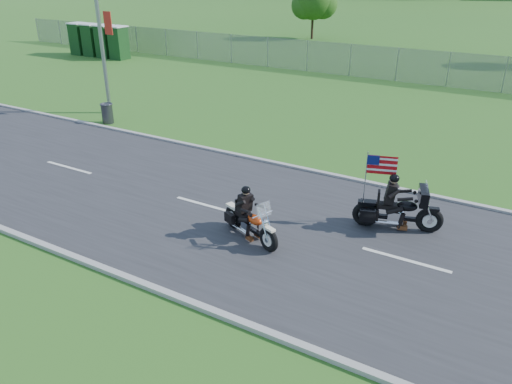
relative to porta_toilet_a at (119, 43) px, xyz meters
The scene contains 13 objects.
ground 27.83m from the porta_toilet_a, 37.69° to the right, with size 420.00×420.00×0.00m, color #26561A.
road 27.83m from the porta_toilet_a, 37.69° to the right, with size 120.00×8.00×0.04m, color #28282B.
curb_north 25.55m from the porta_toilet_a, 30.48° to the right, with size 120.00×0.18×0.12m, color #9E9B93.
curb_south 30.47m from the porta_toilet_a, 43.74° to the right, with size 120.00×0.18×0.12m, color #9E9B93.
fence 17.26m from the porta_toilet_a, 10.01° to the left, with size 60.00×0.03×2.00m, color gray.
porta_toilet_a is the anchor object (origin of this frame).
porta_toilet_b 1.40m from the porta_toilet_a, behind, with size 1.10×1.10×2.30m, color #113714.
porta_toilet_c 2.80m from the porta_toilet_a, behind, with size 1.10×1.10×2.30m, color #113714.
porta_toilet_d 4.20m from the porta_toilet_a, behind, with size 1.10×1.10×2.30m, color #113714.
tree_fence_mid 18.97m from the porta_toilet_a, 64.72° to the left, with size 3.96×3.69×5.30m.
motorcycle_lead 28.51m from the porta_toilet_a, 39.13° to the right, with size 2.11×1.08×1.49m.
motorcycle_follow 29.70m from the porta_toilet_a, 31.50° to the right, with size 2.37×1.14×2.03m.
trash_can 16.62m from the porta_toilet_a, 47.72° to the right, with size 0.51×0.51×0.88m, color #35353A.
Camera 1 is at (6.07, -10.87, 6.74)m, focal length 35.00 mm.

